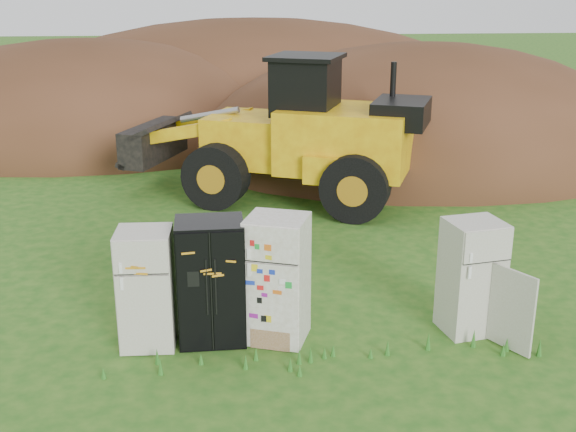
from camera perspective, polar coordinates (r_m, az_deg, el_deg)
name	(u,v)px	position (r m, az deg, el deg)	size (l,w,h in m)	color
ground	(316,335)	(11.11, 2.20, -9.41)	(120.00, 120.00, 0.00)	#1F5516
fridge_leftmost	(147,288)	(10.71, -11.12, -5.64)	(0.78, 0.75, 1.77)	beige
fridge_black_side	(211,281)	(10.67, -6.10, -5.15)	(0.98, 0.77, 1.87)	black
fridge_sticker	(277,279)	(10.65, -0.86, -4.99)	(0.85, 0.79, 1.91)	white
fridge_open_door	(471,277)	(11.26, 14.29, -4.67)	(0.80, 0.74, 1.76)	beige
wheel_loader	(270,128)	(17.39, -1.41, 6.97)	(7.20, 2.92, 3.49)	yellow
dirt_mound_right	(421,156)	(22.35, 10.45, 4.67)	(13.87, 10.17, 6.79)	#402514
dirt_mound_left	(91,135)	(25.89, -15.33, 6.19)	(14.79, 11.09, 6.50)	#402514
dirt_mound_back	(254,114)	(28.94, -2.74, 8.05)	(20.25, 13.50, 7.43)	#402514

